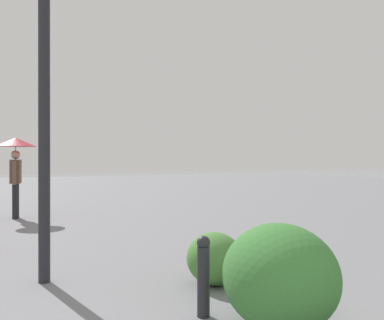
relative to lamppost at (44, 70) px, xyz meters
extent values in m
cylinder|color=#232328|center=(0.00, 0.00, -0.71)|extent=(0.14, 0.14, 3.72)
cylinder|color=black|center=(6.19, 0.05, -2.13)|extent=(0.14, 0.14, 0.90)
cylinder|color=black|center=(5.99, 0.08, -2.13)|extent=(0.14, 0.14, 0.90)
cube|color=brown|center=(6.09, 0.06, -1.40)|extent=(0.43, 0.30, 0.60)
sphere|color=tan|center=(6.09, 0.06, -0.98)|extent=(0.22, 0.22, 0.22)
cylinder|color=brown|center=(6.35, 0.02, -1.43)|extent=(0.10, 0.10, 0.58)
cylinder|color=brown|center=(5.83, 0.10, -1.43)|extent=(0.10, 0.10, 0.58)
cone|color=#B22833|center=(6.09, 0.06, -0.66)|extent=(1.00, 1.00, 0.22)
cylinder|color=gray|center=(6.09, 0.06, -1.08)|extent=(0.02, 0.02, 0.80)
cylinder|color=#232328|center=(-1.82, -1.25, -2.24)|extent=(0.12, 0.12, 0.66)
sphere|color=#232328|center=(-1.82, -1.25, -1.87)|extent=(0.13, 0.13, 0.13)
ellipsoid|color=#387533|center=(-2.38, -1.72, -2.11)|extent=(1.10, 0.99, 0.93)
ellipsoid|color=#477F38|center=(-0.96, -1.83, -2.26)|extent=(0.73, 0.66, 0.62)
camera|label=1|loc=(-5.42, 0.55, -1.07)|focal=39.69mm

